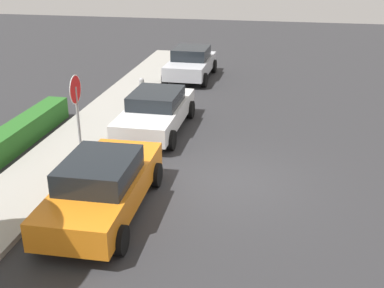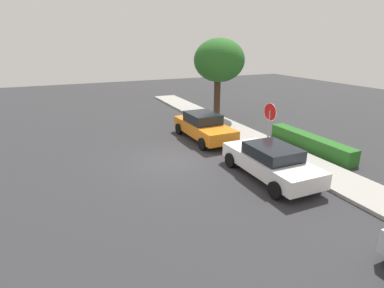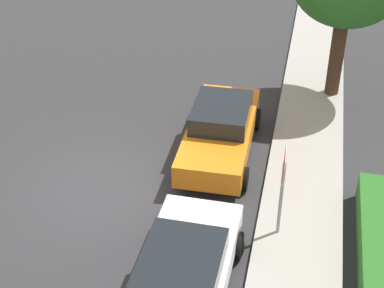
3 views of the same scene
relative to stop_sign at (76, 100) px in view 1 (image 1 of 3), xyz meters
The scene contains 8 objects.
ground_plane 5.07m from the stop_sign, 101.50° to the right, with size 60.00×60.00×0.00m, color #2D2D30.
sidewalk_curb 1.97m from the stop_sign, 152.39° to the left, with size 32.00×2.02×0.14m, color #9E9B93.
stop_sign is the anchor object (origin of this frame).
parked_car_white 3.15m from the stop_sign, 35.95° to the right, with size 4.54×2.05×1.37m.
parked_car_orange 3.88m from the stop_sign, 148.69° to the right, with size 4.57×2.04×1.48m.
parked_car_silver 9.74m from the stop_sign, ahead, with size 4.02×2.08×1.46m.
fire_hydrant 6.70m from the stop_sign, ahead, with size 0.30×0.22×0.72m.
front_yard_hedge 2.65m from the stop_sign, 74.48° to the left, with size 5.14×0.73×0.75m.
Camera 1 is at (-11.72, -1.21, 5.97)m, focal length 45.00 mm.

